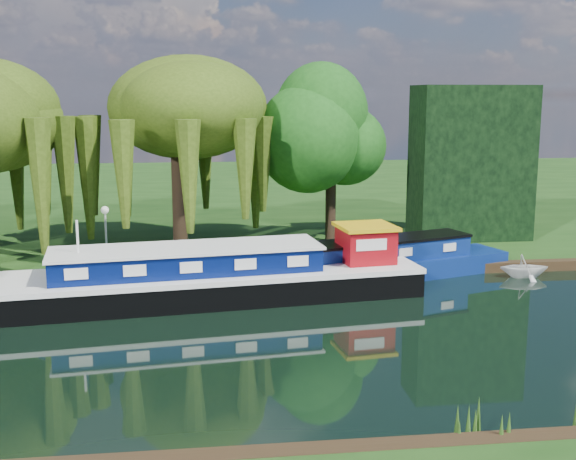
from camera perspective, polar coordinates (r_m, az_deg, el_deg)
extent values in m
plane|color=black|center=(24.31, -18.19, -9.02)|extent=(120.00, 120.00, 0.00)
cube|color=#16380F|center=(57.20, -11.79, 2.64)|extent=(120.00, 52.00, 0.45)
cube|color=black|center=(28.76, -6.08, -4.63)|extent=(16.91, 5.72, 1.11)
cube|color=silver|center=(28.60, -6.11, -3.38)|extent=(17.01, 5.81, 0.20)
cube|color=#051249|center=(28.36, -7.97, -2.41)|extent=(10.53, 3.91, 0.87)
cube|color=silver|center=(28.26, -8.00, -1.43)|extent=(10.73, 4.12, 0.11)
cube|color=maroon|center=(29.97, 6.15, -1.16)|extent=(2.26, 2.26, 1.38)
cube|color=gold|center=(29.83, 6.18, 0.28)|extent=(2.52, 2.52, 0.15)
cylinder|color=silver|center=(28.09, -16.25, -1.47)|extent=(0.09, 0.09, 2.21)
cube|color=navy|center=(31.57, 6.59, -3.35)|extent=(13.37, 6.30, 1.00)
cube|color=navy|center=(31.36, 6.62, -1.72)|extent=(9.40, 4.51, 0.83)
cube|color=black|center=(31.26, 6.64, -0.87)|extent=(9.54, 4.66, 0.11)
cube|color=silver|center=(28.94, 1.62, -2.61)|extent=(0.65, 0.26, 0.36)
cube|color=silver|center=(30.04, 5.59, -2.17)|extent=(0.65, 0.26, 0.36)
cube|color=silver|center=(31.28, 9.27, -1.74)|extent=(0.65, 0.26, 0.36)
cube|color=silver|center=(32.64, 12.66, -1.35)|extent=(0.65, 0.26, 0.36)
imported|color=silver|center=(33.70, 18.12, -3.56)|extent=(2.29, 2.02, 1.13)
cylinder|color=black|center=(35.48, -8.58, 2.51)|extent=(0.73, 0.73, 5.13)
ellipsoid|color=#30470F|center=(35.15, -8.75, 8.50)|extent=(7.01, 7.01, 4.53)
cylinder|color=black|center=(37.36, 3.41, 3.67)|extent=(0.59, 0.59, 5.98)
ellipsoid|color=#154711|center=(37.14, 3.45, 7.42)|extent=(4.78, 4.78, 4.78)
cube|color=black|center=(39.30, 14.26, 5.19)|extent=(6.00, 3.00, 8.00)
cylinder|color=silver|center=(33.86, -14.17, -0.60)|extent=(0.10, 0.10, 2.20)
sphere|color=white|center=(33.64, -14.27, 1.54)|extent=(0.36, 0.36, 0.36)
cylinder|color=silver|center=(31.71, -10.09, -2.30)|extent=(0.16, 0.16, 1.00)
cylinder|color=silver|center=(31.94, 0.72, -2.04)|extent=(0.16, 0.16, 1.00)
cone|color=#244C14|center=(17.66, 14.79, -14.54)|extent=(1.20, 1.20, 1.10)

